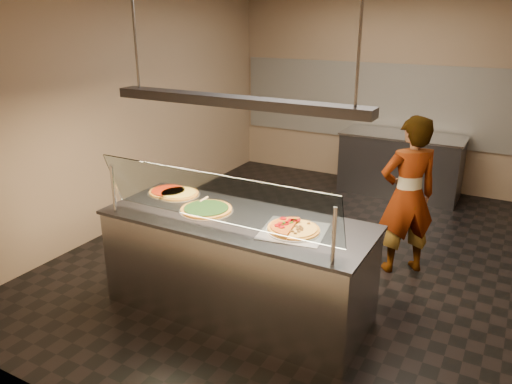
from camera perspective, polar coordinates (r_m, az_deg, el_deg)
The scene contains 19 objects.
ground at distance 5.84m, azimuth 6.22°, elevation -7.12°, with size 5.00×6.00×0.02m, color black.
wall_back at distance 8.17m, azimuth 15.01°, elevation 11.23°, with size 5.00×0.02×3.00m, color #937A5F.
wall_front at distance 2.89m, azimuth -16.48°, elevation -3.88°, with size 5.00×0.02×3.00m, color #937A5F.
wall_left at distance 6.67m, azimuth -13.83°, elevation 9.54°, with size 0.02×6.00×3.00m, color #937A5F.
tile_band at distance 8.17m, azimuth 14.84°, elevation 9.82°, with size 4.90×0.02×1.20m, color silver.
serving_counter at distance 4.57m, azimuth -2.15°, elevation -8.37°, with size 2.41×0.94×0.93m.
sneeze_guard at distance 3.99m, azimuth -4.81°, elevation -0.76°, with size 2.17×0.18×0.54m.
perforated_tray at distance 4.12m, azimuth 4.31°, elevation -4.42°, with size 0.59×0.59×0.01m.
half_pizza_pepperoni at distance 4.15m, azimuth 3.04°, elevation -3.79°, with size 0.28×0.45×0.05m.
half_pizza_sausage at distance 4.07m, azimuth 5.58°, elevation -4.43°, with size 0.28×0.45×0.04m.
pizza_spinach at distance 4.55m, azimuth -5.67°, elevation -1.94°, with size 0.49×0.49×0.03m.
pizza_cheese at distance 4.97m, azimuth -8.78°, elevation -0.17°, with size 0.42×0.42×0.03m.
pizza_tomato at distance 5.06m, azimuth -9.96°, elevation 0.09°, with size 0.41×0.41×0.03m.
pizza_spatula at distance 4.69m, azimuth -5.85°, elevation -1.09°, with size 0.18×0.23×0.02m.
prep_table at distance 7.86m, azimuth 16.17°, elevation 3.06°, with size 1.77×0.74×0.93m.
worker at distance 5.37m, azimuth 16.94°, elevation -0.46°, with size 0.62×0.40×1.69m, color #342C3B.
heat_lamp_housing at distance 4.09m, azimuth -2.42°, elevation 10.30°, with size 2.30×0.18×0.08m, color #3E3E44.
lamp_rod_left at distance 4.63m, azimuth -13.72°, elevation 17.69°, with size 0.02×0.02×1.01m, color #B7B7BC.
lamp_rod_right at distance 3.62m, azimuth 11.82°, elevation 17.38°, with size 0.02×0.02×1.01m, color #B7B7BC.
Camera 1 is at (1.94, -4.84, 2.62)m, focal length 35.00 mm.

